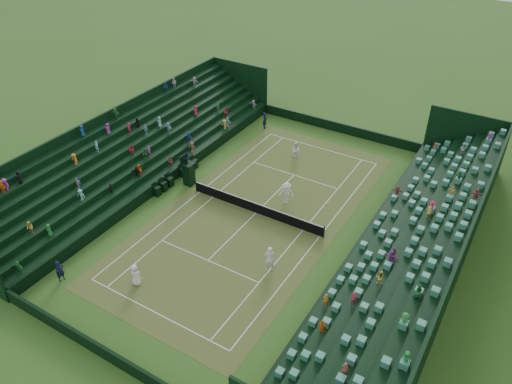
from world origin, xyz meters
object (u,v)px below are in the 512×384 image
at_px(player_near_west, 135,275).
at_px(player_far_west, 296,151).
at_px(player_near_east, 269,259).
at_px(player_far_east, 286,193).
at_px(tennis_net, 256,208).
at_px(umpire_chair, 188,171).

bearing_deg(player_near_west, player_far_west, -94.47).
height_order(player_near_east, player_far_west, player_near_east).
relative_size(player_near_west, player_near_east, 0.81).
xyz_separation_m(player_near_east, player_far_east, (-2.74, 7.45, -0.06)).
height_order(tennis_net, player_far_west, player_far_west).
height_order(tennis_net, umpire_chair, umpire_chair).
height_order(player_near_west, player_near_east, player_near_east).
xyz_separation_m(player_near_east, player_far_west, (-5.30, 14.00, -0.19)).
bearing_deg(player_near_west, umpire_chair, -69.30).
xyz_separation_m(tennis_net, player_far_east, (1.32, 2.49, 0.41)).
height_order(umpire_chair, player_near_east, umpire_chair).
distance_m(umpire_chair, player_far_west, 10.25).
xyz_separation_m(player_near_west, player_far_west, (1.43, 19.67, -0.00)).
xyz_separation_m(tennis_net, player_far_west, (-1.24, 9.05, 0.27)).
relative_size(umpire_chair, player_near_west, 1.90).
bearing_deg(tennis_net, player_far_east, 62.07).
relative_size(player_near_east, player_far_east, 1.07).
bearing_deg(player_near_west, player_near_east, -140.20).
bearing_deg(player_near_east, player_far_east, -107.43).
distance_m(umpire_chair, player_near_east, 12.33).
distance_m(player_far_west, player_far_east, 7.03).
distance_m(player_near_west, player_near_east, 8.80).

